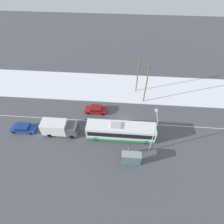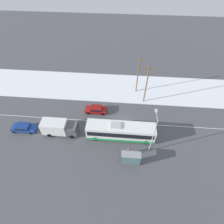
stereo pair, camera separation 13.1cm
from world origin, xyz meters
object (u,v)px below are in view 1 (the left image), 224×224
Objects in this scene: city_bus at (121,131)px; box_truck at (59,127)px; pedestrian_at_stop at (129,151)px; streetlamp at (154,131)px; sedan_car at (96,109)px; utility_pole_snowlot at (138,75)px; parked_car_near_truck at (23,128)px; bus_shelter at (131,158)px; utility_pole_roadside at (146,85)px.

box_truck is (-11.08, -0.02, -0.02)m from city_bus.
streetlamp reaches higher than pedestrian_at_stop.
city_bus reaches higher than sedan_car.
sedan_car is 0.53× the size of streetlamp.
box_truck is 19.32m from utility_pole_snowlot.
pedestrian_at_stop reaches higher than sedan_car.
parked_car_near_truck is 0.53× the size of utility_pole_snowlot.
box_truck is 13.90m from bus_shelter.
bus_shelter is (19.88, -5.11, 0.93)m from parked_car_near_truck.
streetlamp reaches higher than sedan_car.
bus_shelter reaches higher than sedan_car.
box_truck reaches higher than pedestrian_at_stop.
box_truck is at bearing 164.59° from pedestrian_at_stop.
city_bus is 7.88m from sedan_car.
streetlamp is 11.74m from utility_pole_roadside.
pedestrian_at_stop is at bearing -158.35° from streetlamp.
sedan_car is 0.48× the size of utility_pole_roadside.
bus_shelter reaches higher than pedestrian_at_stop.
parked_car_near_truck is 24.90m from utility_pole_snowlot.
bus_shelter is 18.28m from utility_pole_snowlot.
utility_pole_snowlot reaches higher than box_truck.
parked_car_near_truck is 2.60× the size of pedestrian_at_stop.
utility_pole_roadside is (4.56, 9.66, 2.97)m from city_bus.
box_truck is at bearing 158.67° from bus_shelter.
streetlamp is (3.16, 3.01, 3.33)m from bus_shelter.
box_truck is 1.49× the size of sedan_car.
box_truck is 0.75× the size of utility_pole_snowlot.
utility_pole_snowlot reaches higher than streetlamp.
sedan_car is 11.46m from pedestrian_at_stop.
city_bus is at bearing 112.84° from pedestrian_at_stop.
utility_pole_roadside reaches higher than streetlamp.
box_truck is 3.69× the size of pedestrian_at_stop.
parked_car_near_truck is 24.84m from utility_pole_roadside.
city_bus is at bearing -102.82° from utility_pole_snowlot.
utility_pole_roadside is at bearing 92.28° from streetlamp.
utility_pole_roadside is (2.69, 14.73, 2.94)m from bus_shelter.
streetlamp reaches higher than bus_shelter.
streetlamp is (23.04, -2.09, 4.26)m from parked_car_near_truck.
city_bus is 11.09m from utility_pole_roadside.
utility_pole_snowlot is at bearing 86.57° from bus_shelter.
box_truck is at bearing -148.25° from utility_pole_roadside.
city_bus is 2.81× the size of sedan_car.
city_bus is 18.03m from parked_car_near_truck.
sedan_car is 11.53m from utility_pole_snowlot.
utility_pole_snowlot is at bearing 77.18° from city_bus.
utility_pole_snowlot reaches higher than city_bus.
utility_pole_snowlot is (20.96, 12.93, 3.67)m from parked_car_near_truck.
pedestrian_at_stop is at bearing -95.16° from utility_pole_snowlot.
utility_pole_snowlot is (14.03, 12.99, 2.79)m from box_truck.
streetlamp is at bearing -82.12° from utility_pole_snowlot.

